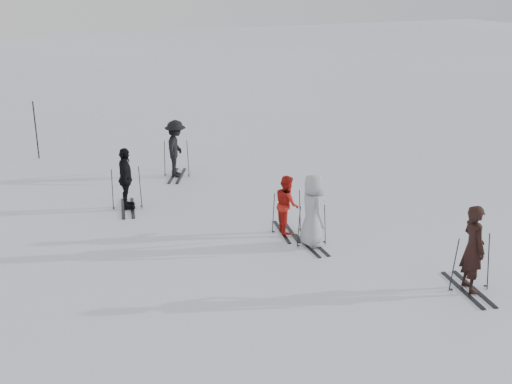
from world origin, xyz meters
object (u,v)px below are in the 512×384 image
(skier_near_dark, at_px, (473,249))
(skier_uphill_far, at_px, (176,149))
(piste_marker, at_px, (36,130))
(skier_grey, at_px, (312,211))
(skier_uphill_left, at_px, (126,179))
(skier_red, at_px, (287,205))

(skier_near_dark, height_order, skier_uphill_far, skier_near_dark)
(skier_near_dark, xyz_separation_m, piste_marker, (-7.45, 14.80, 0.10))
(piste_marker, bearing_deg, skier_near_dark, -63.28)
(skier_near_dark, distance_m, skier_uphill_far, 11.10)
(skier_near_dark, xyz_separation_m, skier_grey, (-2.00, 3.56, -0.05))
(skier_grey, height_order, piste_marker, piste_marker)
(skier_uphill_left, bearing_deg, piste_marker, 27.12)
(skier_uphill_left, height_order, skier_uphill_far, skier_uphill_far)
(piste_marker, bearing_deg, skier_red, -62.68)
(skier_red, relative_size, skier_uphill_left, 0.86)
(skier_uphill_left, bearing_deg, skier_grey, -129.00)
(skier_grey, height_order, skier_uphill_left, skier_grey)
(skier_near_dark, relative_size, skier_uphill_left, 1.08)
(skier_grey, height_order, skier_uphill_far, skier_uphill_far)
(skier_grey, xyz_separation_m, piste_marker, (-5.45, 11.24, 0.15))
(skier_near_dark, height_order, skier_red, skier_near_dark)
(skier_grey, bearing_deg, piste_marker, 30.42)
(skier_red, xyz_separation_m, piste_marker, (-5.26, 10.19, 0.30))
(skier_uphill_far, bearing_deg, piste_marker, 70.97)
(skier_red, xyz_separation_m, skier_uphill_left, (-3.49, 3.53, 0.13))
(skier_red, distance_m, skier_uphill_far, 6.08)
(piste_marker, bearing_deg, skier_grey, -64.13)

